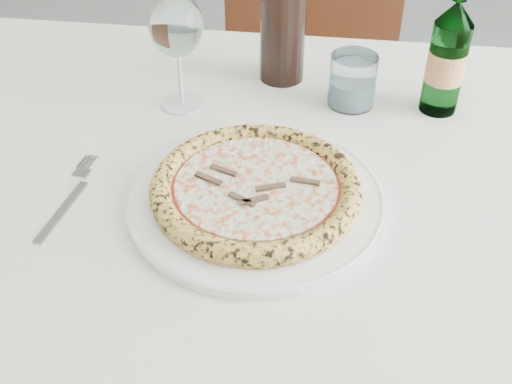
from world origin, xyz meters
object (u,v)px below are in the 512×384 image
wine_bottle (283,5)px  wine_glass (176,28)px  dining_table (262,206)px  tumbler (352,84)px  chair_far (301,61)px  pizza (256,188)px  beer_bottle (447,58)px  plate (256,198)px

wine_bottle → wine_glass: bearing=-146.0°
dining_table → wine_bottle: wine_bottle is taller
tumbler → wine_bottle: wine_bottle is taller
chair_far → pizza: 0.87m
dining_table → wine_bottle: size_ratio=4.61×
beer_bottle → wine_bottle: 0.28m
pizza → beer_bottle: size_ratio=1.21×
wine_glass → beer_bottle: (0.42, 0.03, -0.04)m
dining_table → beer_bottle: size_ratio=6.25×
chair_far → dining_table: bearing=-92.6°
pizza → beer_bottle: beer_bottle is taller
tumbler → beer_bottle: 0.15m
beer_bottle → chair_far: bearing=112.8°
dining_table → plate: 0.14m
chair_far → pizza: (-0.03, -0.84, 0.25)m
plate → pizza: size_ratio=1.23×
wine_glass → wine_bottle: 0.19m
pizza → beer_bottle: (0.27, 0.27, 0.07)m
tumbler → wine_bottle: size_ratio=0.27×
chair_far → tumbler: 0.63m
wine_bottle → beer_bottle: bearing=-16.9°
dining_table → wine_glass: size_ratio=7.71×
beer_bottle → wine_glass: bearing=-176.4°
dining_table → plate: plate is taller
dining_table → chair_far: chair_far is taller
dining_table → wine_glass: wine_glass is taller
chair_far → tumbler: chair_far is taller
plate → tumbler: 0.30m
pizza → plate: bearing=60.0°
plate → wine_glass: (-0.15, 0.24, 0.13)m
plate → wine_glass: bearing=121.2°
plate → beer_bottle: bearing=44.6°
wine_bottle → tumbler: bearing=-32.3°
beer_bottle → dining_table: bearing=-148.2°
plate → wine_bottle: wine_bottle is taller
plate → wine_glass: size_ratio=1.85×
plate → wine_glass: 0.31m
chair_far → pizza: chair_far is taller
chair_far → beer_bottle: size_ratio=4.01×
pizza → wine_bottle: bearing=88.2°
pizza → beer_bottle: bearing=44.6°
plate → wine_bottle: (0.01, 0.35, 0.13)m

